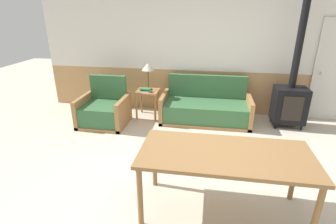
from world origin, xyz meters
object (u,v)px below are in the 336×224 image
(couch, at_px, (205,109))
(dining_table, at_px, (225,159))
(wood_stove, at_px, (291,96))
(side_table, at_px, (148,96))
(armchair, at_px, (104,111))
(table_lamp, at_px, (148,68))

(couch, bearing_deg, dining_table, -84.12)
(couch, xyz_separation_m, wood_stove, (1.59, 0.02, 0.36))
(side_table, height_order, dining_table, dining_table)
(armchair, height_order, dining_table, armchair)
(armchair, height_order, wood_stove, wood_stove)
(dining_table, bearing_deg, side_table, 119.34)
(table_lamp, distance_m, dining_table, 3.10)
(couch, height_order, dining_table, couch)
(wood_stove, bearing_deg, side_table, 179.57)
(side_table, xyz_separation_m, wood_stove, (2.79, -0.02, 0.16))
(armchair, bearing_deg, wood_stove, 1.96)
(couch, xyz_separation_m, armchair, (-1.97, -0.48, 0.01))
(table_lamp, bearing_deg, wood_stove, -2.06)
(dining_table, bearing_deg, wood_stove, 63.11)
(armchair, bearing_deg, side_table, 28.24)
(couch, distance_m, side_table, 1.23)
(armchair, xyz_separation_m, dining_table, (2.24, -2.10, 0.42))
(armchair, relative_size, table_lamp, 1.63)
(side_table, xyz_separation_m, table_lamp, (0.00, 0.08, 0.57))
(dining_table, xyz_separation_m, wood_stove, (1.32, 2.60, -0.08))
(dining_table, bearing_deg, armchair, 136.81)
(dining_table, distance_m, wood_stove, 2.92)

